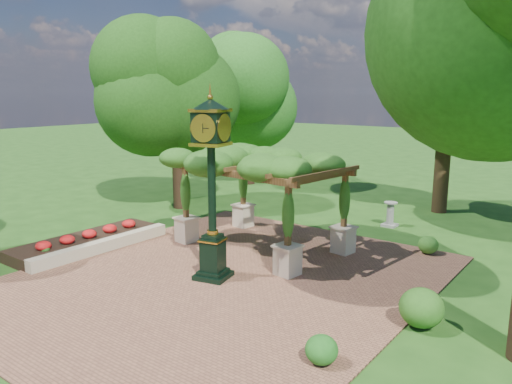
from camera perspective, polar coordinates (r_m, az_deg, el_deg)
The scene contains 13 objects.
ground at distance 13.14m, azimuth -6.72°, elevation -11.20°, with size 120.00×120.00×0.00m, color #1E4714.
brick_plaza at distance 13.81m, azimuth -3.81°, elevation -9.90°, with size 10.00×12.00×0.04m, color brown.
border_wall at distance 16.69m, azimuth -17.08°, elevation -5.94°, with size 0.35×5.00×0.40m, color #C6B793.
flower_bed at distance 17.41m, azimuth -18.83°, elevation -5.40°, with size 1.50×5.00×0.36m, color red.
pedestal_clock at distance 13.11m, azimuth -5.12°, elevation 2.19°, with size 1.16×1.16×4.92m.
pergola at distance 15.83m, azimuth 0.71°, elevation 2.91°, with size 5.56×3.86×3.27m.
sundial at distance 19.56m, azimuth 15.08°, elevation -2.63°, with size 0.53×0.53×0.95m.
shrub_front at distance 9.81m, azimuth 7.50°, elevation -17.44°, with size 0.62×0.62×0.56m, color #1D5819.
shrub_mid at distance 11.57m, azimuth 18.38°, elevation -12.45°, with size 0.95×0.95×0.86m, color #275518.
shrub_back at distance 16.59m, azimuth 19.09°, elevation -5.73°, with size 0.63×0.63×0.56m, color #326B1F.
tree_west_near at distance 21.70m, azimuth -9.03°, elevation 12.68°, with size 4.39×4.39×8.09m.
tree_west_far at distance 27.26m, azimuth -0.86°, elevation 11.91°, with size 4.37×4.37×7.66m.
tree_north at distance 22.05m, azimuth 21.03°, elevation 10.25°, with size 3.71×3.71×7.10m.
Camera 1 is at (8.46, -8.69, 5.04)m, focal length 35.00 mm.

